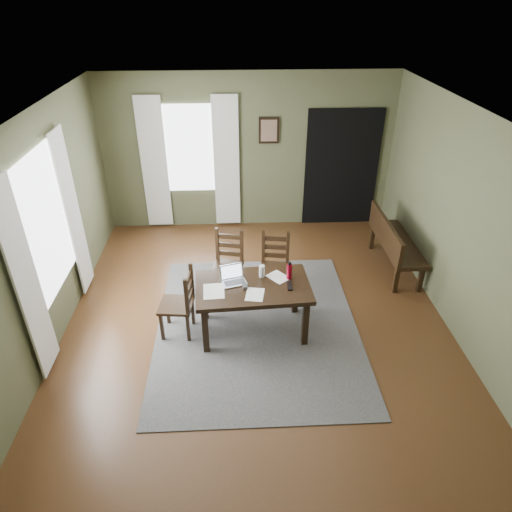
{
  "coord_description": "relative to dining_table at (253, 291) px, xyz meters",
  "views": [
    {
      "loc": [
        -0.25,
        -4.65,
        3.89
      ],
      "look_at": [
        0.0,
        0.3,
        0.9
      ],
      "focal_mm": 32.0,
      "sensor_mm": 36.0,
      "label": 1
    }
  ],
  "objects": [
    {
      "name": "ground",
      "position": [
        0.06,
        0.08,
        -0.63
      ],
      "size": [
        5.0,
        6.0,
        0.01
      ],
      "color": "#492C16"
    },
    {
      "name": "room_shell",
      "position": [
        0.06,
        0.08,
        1.18
      ],
      "size": [
        5.02,
        6.02,
        2.71
      ],
      "color": "#4F5336",
      "rests_on": "ground"
    },
    {
      "name": "rug",
      "position": [
        0.06,
        0.08,
        -0.62
      ],
      "size": [
        2.6,
        3.2,
        0.01
      ],
      "color": "#474747",
      "rests_on": "ground"
    },
    {
      "name": "dining_table",
      "position": [
        0.0,
        0.0,
        0.0
      ],
      "size": [
        1.44,
        0.92,
        0.7
      ],
      "rotation": [
        0.0,
        0.0,
        0.06
      ],
      "color": "black",
      "rests_on": "rug"
    },
    {
      "name": "chair_end",
      "position": [
        -0.91,
        0.01,
        -0.16
      ],
      "size": [
        0.45,
        0.45,
        0.93
      ],
      "rotation": [
        0.0,
        0.0,
        -1.68
      ],
      "color": "black",
      "rests_on": "rug"
    },
    {
      "name": "chair_back_left",
      "position": [
        -0.32,
        0.89,
        -0.16
      ],
      "size": [
        0.49,
        0.49,
        0.94
      ],
      "rotation": [
        0.0,
        0.0,
        -0.21
      ],
      "color": "black",
      "rests_on": "rug"
    },
    {
      "name": "chair_back_right",
      "position": [
        0.34,
        0.83,
        -0.17
      ],
      "size": [
        0.46,
        0.46,
        0.93
      ],
      "rotation": [
        0.0,
        0.0,
        -0.14
      ],
      "color": "black",
      "rests_on": "rug"
    },
    {
      "name": "bench",
      "position": [
        2.2,
        1.39,
        -0.12
      ],
      "size": [
        0.48,
        1.49,
        0.84
      ],
      "rotation": [
        0.0,
        0.0,
        1.57
      ],
      "color": "black",
      "rests_on": "ground"
    },
    {
      "name": "laptop",
      "position": [
        -0.24,
        0.11,
        0.14
      ],
      "size": [
        0.35,
        0.31,
        0.2
      ],
      "rotation": [
        0.0,
        0.0,
        0.29
      ],
      "color": "#B7B7BC",
      "rests_on": "dining_table"
    },
    {
      "name": "computer_mouse",
      "position": [
        -0.1,
        -0.04,
        0.1
      ],
      "size": [
        0.07,
        0.1,
        0.03
      ],
      "primitive_type": "cube",
      "rotation": [
        0.0,
        0.0,
        0.17
      ],
      "color": "#3F3F42",
      "rests_on": "dining_table"
    },
    {
      "name": "tv_remote",
      "position": [
        0.44,
        -0.04,
        0.1
      ],
      "size": [
        0.06,
        0.19,
        0.02
      ],
      "primitive_type": "cube",
      "rotation": [
        0.0,
        0.0,
        -0.04
      ],
      "color": "black",
      "rests_on": "dining_table"
    },
    {
      "name": "drinking_glass",
      "position": [
        0.12,
        0.19,
        0.17
      ],
      "size": [
        0.09,
        0.09,
        0.16
      ],
      "primitive_type": "cylinder",
      "rotation": [
        0.0,
        0.0,
        0.35
      ],
      "color": "silver",
      "rests_on": "dining_table"
    },
    {
      "name": "water_bottle",
      "position": [
        0.46,
        0.13,
        0.19
      ],
      "size": [
        0.08,
        0.08,
        0.24
      ],
      "rotation": [
        0.0,
        0.0,
        -0.17
      ],
      "color": "#B20D29",
      "rests_on": "dining_table"
    },
    {
      "name": "paper_a",
      "position": [
        -0.47,
        -0.1,
        0.09
      ],
      "size": [
        0.27,
        0.34,
        0.0
      ],
      "primitive_type": "cube",
      "rotation": [
        0.0,
        0.0,
        0.05
      ],
      "color": "white",
      "rests_on": "dining_table"
    },
    {
      "name": "paper_c",
      "position": [
        0.32,
        0.16,
        0.09
      ],
      "size": [
        0.32,
        0.33,
        0.0
      ],
      "primitive_type": "cube",
      "rotation": [
        0.0,
        0.0,
        0.68
      ],
      "color": "white",
      "rests_on": "dining_table"
    },
    {
      "name": "paper_e",
      "position": [
        0.01,
        -0.19,
        0.09
      ],
      "size": [
        0.25,
        0.3,
        0.0
      ],
      "primitive_type": "cube",
      "rotation": [
        0.0,
        0.0,
        -0.17
      ],
      "color": "white",
      "rests_on": "dining_table"
    },
    {
      "name": "window_left",
      "position": [
        -2.41,
        0.28,
        0.83
      ],
      "size": [
        0.01,
        1.3,
        1.7
      ],
      "color": "white",
      "rests_on": "ground"
    },
    {
      "name": "window_back",
      "position": [
        -0.94,
        3.05,
        0.83
      ],
      "size": [
        1.0,
        0.01,
        1.5
      ],
      "color": "white",
      "rests_on": "ground"
    },
    {
      "name": "curtain_left_near",
      "position": [
        -2.38,
        -0.54,
        0.58
      ],
      "size": [
        0.03,
        0.48,
        2.3
      ],
      "color": "silver",
      "rests_on": "ground"
    },
    {
      "name": "curtain_left_far",
      "position": [
        -2.38,
        1.1,
        0.58
      ],
      "size": [
        0.03,
        0.48,
        2.3
      ],
      "color": "silver",
      "rests_on": "ground"
    },
    {
      "name": "curtain_back_left",
      "position": [
        -1.56,
        3.02,
        0.58
      ],
      "size": [
        0.44,
        0.03,
        2.3
      ],
      "color": "silver",
      "rests_on": "ground"
    },
    {
      "name": "curtain_back_right",
      "position": [
        -0.32,
        3.02,
        0.58
      ],
      "size": [
        0.44,
        0.03,
        2.3
      ],
      "color": "silver",
      "rests_on": "ground"
    },
    {
      "name": "framed_picture",
      "position": [
        0.41,
        3.04,
        1.13
      ],
      "size": [
        0.34,
        0.03,
        0.44
      ],
      "color": "black",
      "rests_on": "ground"
    },
    {
      "name": "doorway_back",
      "position": [
        1.71,
        3.05,
        0.43
      ],
      "size": [
        1.3,
        0.03,
        2.1
      ],
      "color": "black",
      "rests_on": "ground"
    }
  ]
}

